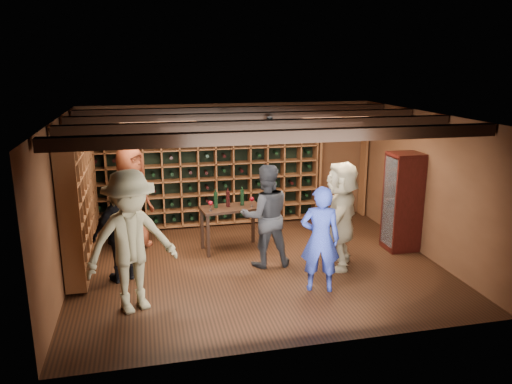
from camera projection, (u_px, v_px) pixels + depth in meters
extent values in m
plane|color=black|center=(257.00, 266.00, 8.38)|extent=(6.00, 6.00, 0.00)
plane|color=#57321E|center=(231.00, 164.00, 10.42)|extent=(6.00, 0.00, 6.00)
plane|color=#57321E|center=(306.00, 249.00, 5.70)|extent=(6.00, 0.00, 6.00)
plane|color=#57321E|center=(61.00, 206.00, 7.42)|extent=(0.00, 5.00, 5.00)
plane|color=#57321E|center=(425.00, 184.00, 8.70)|extent=(0.00, 5.00, 5.00)
plane|color=black|center=(257.00, 116.00, 7.74)|extent=(6.00, 6.00, 0.00)
cube|color=black|center=(286.00, 136.00, 6.25)|extent=(5.90, 0.18, 0.16)
cube|color=black|center=(265.00, 126.00, 7.29)|extent=(5.90, 0.18, 0.16)
cube|color=black|center=(249.00, 117.00, 8.33)|extent=(5.90, 0.18, 0.16)
cube|color=black|center=(237.00, 111.00, 9.36)|extent=(5.90, 0.18, 0.16)
cylinder|color=black|center=(180.00, 126.00, 7.51)|extent=(0.10, 0.10, 0.10)
cylinder|color=black|center=(270.00, 120.00, 8.21)|extent=(0.10, 0.10, 0.10)
cylinder|color=black|center=(349.00, 123.00, 7.79)|extent=(0.10, 0.10, 0.10)
cylinder|color=black|center=(231.00, 116.00, 8.86)|extent=(0.10, 0.10, 0.10)
cube|color=brown|center=(207.00, 171.00, 10.17)|extent=(4.65, 0.30, 2.20)
cube|color=black|center=(207.00, 171.00, 10.17)|extent=(4.56, 0.02, 2.16)
cube|color=brown|center=(80.00, 197.00, 8.26)|extent=(0.30, 2.65, 2.20)
cube|color=black|center=(80.00, 197.00, 8.26)|extent=(0.29, 0.02, 2.16)
cube|color=brown|center=(343.00, 133.00, 10.61)|extent=(1.15, 0.32, 0.04)
cube|color=brown|center=(363.00, 174.00, 10.95)|extent=(0.05, 0.28, 1.85)
cube|color=brown|center=(318.00, 176.00, 10.73)|extent=(0.05, 0.28, 1.85)
cube|color=tan|center=(325.00, 128.00, 10.49)|extent=(0.40, 0.30, 0.20)
cube|color=tan|center=(345.00, 127.00, 10.59)|extent=(0.40, 0.30, 0.20)
cube|color=tan|center=(360.00, 127.00, 10.66)|extent=(0.40, 0.30, 0.20)
cube|color=black|center=(399.00, 246.00, 9.14)|extent=(0.55, 0.50, 0.10)
cube|color=black|center=(403.00, 201.00, 8.92)|extent=(0.55, 0.50, 1.70)
cube|color=white|center=(389.00, 202.00, 8.87)|extent=(0.01, 0.46, 1.60)
cube|color=black|center=(403.00, 201.00, 8.92)|extent=(0.50, 0.44, 0.02)
sphere|color=#59260C|center=(402.00, 196.00, 8.89)|extent=(0.18, 0.18, 0.18)
imported|color=navy|center=(320.00, 239.00, 7.32)|extent=(0.67, 0.54, 1.61)
imported|color=black|center=(266.00, 216.00, 8.21)|extent=(0.85, 0.67, 1.73)
imported|color=maroon|center=(132.00, 198.00, 8.98)|extent=(1.03, 1.09, 1.87)
imported|color=black|center=(121.00, 232.00, 7.66)|extent=(0.99, 0.77, 1.56)
imported|color=#7C7456|center=(131.00, 242.00, 6.68)|extent=(1.46, 1.16, 1.97)
imported|color=tan|center=(341.00, 215.00, 8.16)|extent=(1.25, 1.71, 1.79)
cube|color=black|center=(231.00, 208.00, 8.91)|extent=(1.13, 0.66, 0.04)
cube|color=black|center=(208.00, 236.00, 8.65)|extent=(0.06, 0.06, 0.77)
cube|color=black|center=(261.00, 230.00, 8.97)|extent=(0.06, 0.06, 0.77)
cube|color=black|center=(202.00, 229.00, 9.06)|extent=(0.06, 0.06, 0.77)
cube|color=black|center=(253.00, 223.00, 9.37)|extent=(0.06, 0.06, 0.77)
cylinder|color=black|center=(216.00, 200.00, 8.82)|extent=(0.07, 0.07, 0.28)
cylinder|color=black|center=(228.00, 199.00, 8.89)|extent=(0.07, 0.07, 0.28)
cylinder|color=black|center=(242.00, 198.00, 8.98)|extent=(0.07, 0.07, 0.28)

